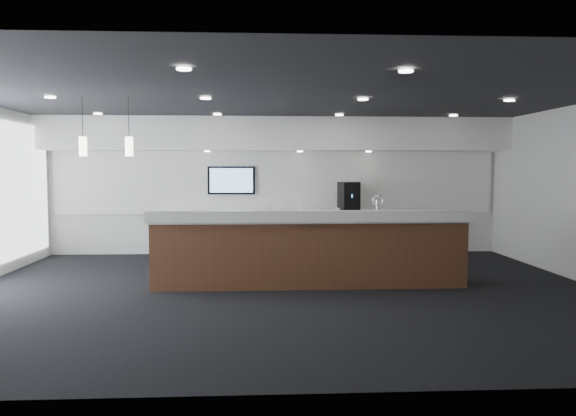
{
  "coord_description": "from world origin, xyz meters",
  "views": [
    {
      "loc": [
        -0.42,
        -8.62,
        1.91
      ],
      "look_at": [
        0.12,
        1.3,
        1.21
      ],
      "focal_mm": 35.0,
      "sensor_mm": 36.0,
      "label": 1
    }
  ],
  "objects": [
    {
      "name": "pendant_left",
      "position": [
        -2.4,
        0.8,
        2.25
      ],
      "size": [
        0.12,
        0.12,
        0.3
      ],
      "primitive_type": "cylinder",
      "color": "beige",
      "rests_on": "ceiling"
    },
    {
      "name": "cup_3",
      "position": [
        1.48,
        3.57,
        1.0
      ],
      "size": [
        0.14,
        0.14,
        0.1
      ],
      "primitive_type": "imported",
      "rotation": [
        0.0,
        0.0,
        1.94
      ],
      "color": "white",
      "rests_on": "back_credenza"
    },
    {
      "name": "ceiling",
      "position": [
        0.0,
        0.0,
        3.0
      ],
      "size": [
        10.0,
        8.0,
        0.02
      ],
      "primitive_type": "cube",
      "color": "black",
      "rests_on": "back_wall"
    },
    {
      "name": "info_sign_left",
      "position": [
        -0.17,
        3.55,
        1.05
      ],
      "size": [
        0.14,
        0.03,
        0.2
      ],
      "primitive_type": "cube",
      "rotation": [
        0.0,
        0.0,
        -0.07
      ],
      "color": "silver",
      "rests_on": "back_credenza"
    },
    {
      "name": "cup_4",
      "position": [
        1.34,
        3.57,
        1.0
      ],
      "size": [
        0.15,
        0.15,
        0.1
      ],
      "primitive_type": "imported",
      "rotation": [
        0.0,
        0.0,
        2.58
      ],
      "color": "white",
      "rests_on": "back_credenza"
    },
    {
      "name": "alcove_panel",
      "position": [
        0.0,
        3.97,
        1.6
      ],
      "size": [
        9.8,
        0.06,
        1.4
      ],
      "primitive_type": "cube",
      "color": "white",
      "rests_on": "back_wall"
    },
    {
      "name": "back_wall",
      "position": [
        0.0,
        4.0,
        1.5
      ],
      "size": [
        10.0,
        0.02,
        3.0
      ],
      "primitive_type": "cube",
      "color": "silver",
      "rests_on": "ground"
    },
    {
      "name": "cup_2",
      "position": [
        1.62,
        3.57,
        1.0
      ],
      "size": [
        0.13,
        0.13,
        0.1
      ],
      "primitive_type": "imported",
      "rotation": [
        0.0,
        0.0,
        1.29
      ],
      "color": "white",
      "rests_on": "back_credenza"
    },
    {
      "name": "cup_1",
      "position": [
        1.76,
        3.57,
        1.0
      ],
      "size": [
        0.15,
        0.15,
        0.1
      ],
      "primitive_type": "imported",
      "rotation": [
        0.0,
        0.0,
        0.65
      ],
      "color": "white",
      "rests_on": "back_credenza"
    },
    {
      "name": "back_credenza",
      "position": [
        -0.0,
        3.64,
        0.48
      ],
      "size": [
        5.06,
        0.66,
        0.95
      ],
      "color": "gray",
      "rests_on": "ground"
    },
    {
      "name": "info_sign_right",
      "position": [
        0.46,
        3.54,
        1.08
      ],
      "size": [
        0.2,
        0.06,
        0.26
      ],
      "primitive_type": "cube",
      "rotation": [
        0.0,
        0.0,
        -0.23
      ],
      "color": "silver",
      "rests_on": "back_credenza"
    },
    {
      "name": "ceiling_can_lights",
      "position": [
        0.0,
        0.0,
        2.97
      ],
      "size": [
        7.0,
        5.0,
        0.02
      ],
      "primitive_type": null,
      "color": "white",
      "rests_on": "ceiling"
    },
    {
      "name": "service_counter",
      "position": [
        0.41,
        0.4,
        0.58
      ],
      "size": [
        5.1,
        0.85,
        1.49
      ],
      "rotation": [
        0.0,
        0.0,
        0.0
      ],
      "color": "#592F1D",
      "rests_on": "ground"
    },
    {
      "name": "soffit_bulkhead",
      "position": [
        0.0,
        3.55,
        2.65
      ],
      "size": [
        10.0,
        0.9,
        0.7
      ],
      "primitive_type": "cube",
      "color": "white",
      "rests_on": "back_wall"
    },
    {
      "name": "coffee_machine",
      "position": [
        1.59,
        3.66,
        1.28
      ],
      "size": [
        0.47,
        0.55,
        0.67
      ],
      "rotation": [
        0.0,
        0.0,
        0.22
      ],
      "color": "black",
      "rests_on": "back_credenza"
    },
    {
      "name": "wall_tv",
      "position": [
        -1.0,
        3.91,
        1.65
      ],
      "size": [
        1.05,
        0.08,
        0.62
      ],
      "color": "black",
      "rests_on": "back_wall"
    },
    {
      "name": "pendant_right",
      "position": [
        -3.1,
        0.8,
        2.25
      ],
      "size": [
        0.12,
        0.12,
        0.3
      ],
      "primitive_type": "cylinder",
      "color": "beige",
      "rests_on": "ceiling"
    },
    {
      "name": "cup_0",
      "position": [
        1.9,
        3.57,
        1.0
      ],
      "size": [
        0.11,
        0.11,
        0.1
      ],
      "primitive_type": "imported",
      "color": "white",
      "rests_on": "back_credenza"
    },
    {
      "name": "ground",
      "position": [
        0.0,
        0.0,
        0.0
      ],
      "size": [
        10.0,
        10.0,
        0.0
      ],
      "primitive_type": "plane",
      "color": "black",
      "rests_on": "ground"
    }
  ]
}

